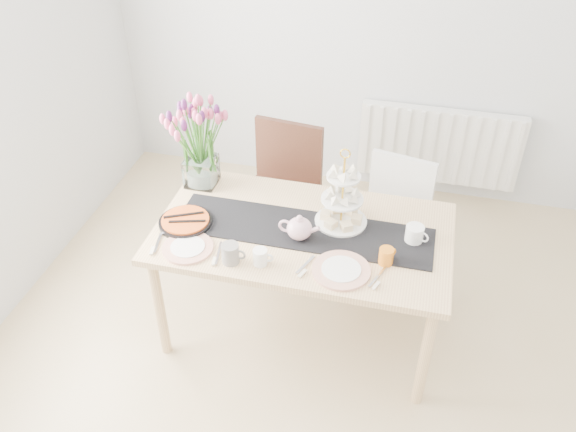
% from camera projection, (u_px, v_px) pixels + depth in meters
% --- Properties ---
extents(room_shell, '(4.50, 4.50, 4.50)m').
position_uv_depth(room_shell, '(320.00, 218.00, 2.49)').
color(room_shell, tan).
rests_on(room_shell, ground).
extents(radiator, '(1.20, 0.08, 0.60)m').
position_uv_depth(radiator, '(439.00, 146.00, 4.60)').
color(radiator, white).
rests_on(radiator, room_shell).
extents(dining_table, '(1.60, 0.90, 0.75)m').
position_uv_depth(dining_table, '(303.00, 241.00, 3.35)').
color(dining_table, tan).
rests_on(dining_table, ground).
extents(chair_brown, '(0.52, 0.52, 0.94)m').
position_uv_depth(chair_brown, '(282.00, 183.00, 4.03)').
color(chair_brown, '#361913').
rests_on(chair_brown, ground).
extents(chair_white, '(0.49, 0.49, 0.84)m').
position_uv_depth(chair_white, '(394.00, 213.00, 3.87)').
color(chair_white, silver).
rests_on(chair_white, ground).
extents(table_runner, '(1.40, 0.35, 0.01)m').
position_uv_depth(table_runner, '(303.00, 230.00, 3.30)').
color(table_runner, black).
rests_on(table_runner, dining_table).
extents(tulip_vase, '(0.64, 0.64, 0.55)m').
position_uv_depth(tulip_vase, '(197.00, 132.00, 3.45)').
color(tulip_vase, silver).
rests_on(tulip_vase, dining_table).
extents(cake_stand, '(0.29, 0.29, 0.42)m').
position_uv_depth(cake_stand, '(342.00, 205.00, 3.28)').
color(cake_stand, gold).
rests_on(cake_stand, dining_table).
extents(teapot, '(0.23, 0.19, 0.14)m').
position_uv_depth(teapot, '(299.00, 229.00, 3.21)').
color(teapot, silver).
rests_on(teapot, dining_table).
extents(cream_jug, '(0.13, 0.13, 0.10)m').
position_uv_depth(cream_jug, '(414.00, 234.00, 3.20)').
color(cream_jug, white).
rests_on(cream_jug, dining_table).
extents(tart_tin, '(0.29, 0.29, 0.04)m').
position_uv_depth(tart_tin, '(185.00, 222.00, 3.34)').
color(tart_tin, black).
rests_on(tart_tin, dining_table).
extents(mug_grey, '(0.09, 0.09, 0.11)m').
position_uv_depth(mug_grey, '(230.00, 253.00, 3.07)').
color(mug_grey, slate).
rests_on(mug_grey, dining_table).
extents(mug_white, '(0.08, 0.08, 0.09)m').
position_uv_depth(mug_white, '(260.00, 257.00, 3.06)').
color(mug_white, white).
rests_on(mug_white, dining_table).
extents(mug_orange, '(0.11, 0.11, 0.09)m').
position_uv_depth(mug_orange, '(386.00, 256.00, 3.07)').
color(mug_orange, orange).
rests_on(mug_orange, dining_table).
extents(plate_left, '(0.31, 0.31, 0.01)m').
position_uv_depth(plate_left, '(188.00, 248.00, 3.18)').
color(plate_left, silver).
rests_on(plate_left, dining_table).
extents(plate_right, '(0.38, 0.38, 0.02)m').
position_uv_depth(plate_right, '(341.00, 270.00, 3.04)').
color(plate_right, silver).
rests_on(plate_right, dining_table).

